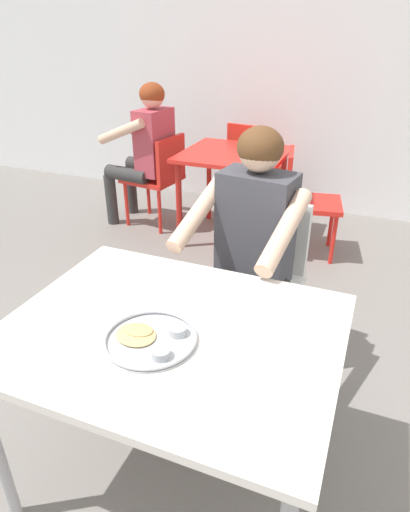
# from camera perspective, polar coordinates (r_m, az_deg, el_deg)

# --- Properties ---
(ground_plane) EXTENTS (12.00, 12.00, 0.05)m
(ground_plane) POSITION_cam_1_polar(r_m,az_deg,el_deg) (1.99, -4.08, -28.62)
(ground_plane) COLOR slate
(back_wall) EXTENTS (12.00, 0.12, 3.40)m
(back_wall) POSITION_cam_1_polar(r_m,az_deg,el_deg) (4.31, 16.97, 27.64)
(back_wall) COLOR white
(back_wall) RESTS_ON ground
(table_foreground) EXTENTS (1.10, 0.86, 0.74)m
(table_foreground) POSITION_cam_1_polar(r_m,az_deg,el_deg) (1.53, -4.34, -11.46)
(table_foreground) COLOR silver
(table_foreground) RESTS_ON ground
(thali_tray) EXTENTS (0.30, 0.30, 0.03)m
(thali_tray) POSITION_cam_1_polar(r_m,az_deg,el_deg) (1.43, -7.02, -10.48)
(thali_tray) COLOR #B7BABF
(thali_tray) RESTS_ON table_foreground
(chair_foreground) EXTENTS (0.47, 0.45, 0.85)m
(chair_foreground) POSITION_cam_1_polar(r_m,az_deg,el_deg) (2.34, 7.29, -1.49)
(chair_foreground) COLOR silver
(chair_foreground) RESTS_ON ground
(diner_foreground) EXTENTS (0.54, 0.59, 1.25)m
(diner_foreground) POSITION_cam_1_polar(r_m,az_deg,el_deg) (2.05, 5.48, 1.87)
(diner_foreground) COLOR #2C2C2C
(diner_foreground) RESTS_ON ground
(table_background_red) EXTENTS (0.79, 0.77, 0.74)m
(table_background_red) POSITION_cam_1_polar(r_m,az_deg,el_deg) (3.59, 3.71, 11.63)
(table_background_red) COLOR red
(table_background_red) RESTS_ON ground
(chair_red_left) EXTENTS (0.49, 0.46, 0.81)m
(chair_red_left) POSITION_cam_1_polar(r_m,az_deg,el_deg) (3.92, -5.88, 10.41)
(chair_red_left) COLOR red
(chair_red_left) RESTS_ON ground
(chair_red_right) EXTENTS (0.49, 0.47, 0.81)m
(chair_red_right) POSITION_cam_1_polar(r_m,az_deg,el_deg) (3.47, 12.54, 7.54)
(chair_red_right) COLOR red
(chair_red_right) RESTS_ON ground
(chair_red_far) EXTENTS (0.48, 0.46, 0.85)m
(chair_red_far) POSITION_cam_1_polar(r_m,az_deg,el_deg) (4.19, 6.03, 11.86)
(chair_red_far) COLOR red
(chair_red_far) RESTS_ON ground
(patron_background) EXTENTS (0.58, 0.53, 1.23)m
(patron_background) POSITION_cam_1_polar(r_m,az_deg,el_deg) (3.89, -7.63, 14.11)
(patron_background) COLOR #323232
(patron_background) RESTS_ON ground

